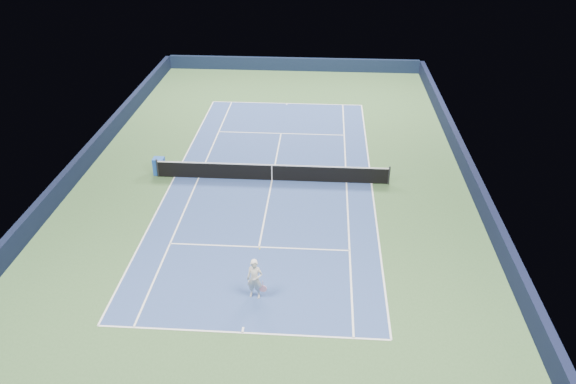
{
  "coord_description": "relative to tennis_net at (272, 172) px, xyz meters",
  "views": [
    {
      "loc": [
        2.74,
        -27.19,
        14.87
      ],
      "look_at": [
        1.1,
        -3.0,
        1.0
      ],
      "focal_mm": 35.0,
      "sensor_mm": 36.0,
      "label": 1
    }
  ],
  "objects": [
    {
      "name": "sideline_singles_right",
      "position": [
        4.12,
        0.0,
        -0.5
      ],
      "size": [
        0.08,
        23.77,
        0.0
      ],
      "primitive_type": "cube",
      "color": "white",
      "rests_on": "ground"
    },
    {
      "name": "wall_right",
      "position": [
        10.82,
        0.0,
        0.05
      ],
      "size": [
        0.35,
        40.0,
        1.1
      ],
      "primitive_type": "cube",
      "color": "black",
      "rests_on": "ground"
    },
    {
      "name": "court_surface",
      "position": [
        0.0,
        0.0,
        -0.5
      ],
      "size": [
        10.97,
        23.77,
        0.01
      ],
      "primitive_type": "cube",
      "color": "navy",
      "rests_on": "ground"
    },
    {
      "name": "tennis_net",
      "position": [
        0.0,
        0.0,
        0.0
      ],
      "size": [
        12.9,
        0.1,
        1.07
      ],
      "color": "black",
      "rests_on": "ground"
    },
    {
      "name": "baseline_near",
      "position": [
        0.0,
        -11.88,
        -0.5
      ],
      "size": [
        10.97,
        0.08,
        0.0
      ],
      "primitive_type": "cube",
      "color": "white",
      "rests_on": "ground"
    },
    {
      "name": "baseline_far",
      "position": [
        0.0,
        11.88,
        -0.5
      ],
      "size": [
        10.97,
        0.08,
        0.0
      ],
      "primitive_type": "cube",
      "color": "white",
      "rests_on": "ground"
    },
    {
      "name": "sideline_doubles_left",
      "position": [
        -5.49,
        0.0,
        -0.5
      ],
      "size": [
        0.08,
        23.77,
        0.0
      ],
      "primitive_type": "cube",
      "color": "white",
      "rests_on": "ground"
    },
    {
      "name": "wall_far",
      "position": [
        0.0,
        19.82,
        0.05
      ],
      "size": [
        22.0,
        0.35,
        1.1
      ],
      "primitive_type": "cube",
      "color": "#111A33",
      "rests_on": "ground"
    },
    {
      "name": "sideline_singles_left",
      "position": [
        -4.12,
        0.0,
        -0.5
      ],
      "size": [
        0.08,
        23.77,
        0.0
      ],
      "primitive_type": "cube",
      "color": "white",
      "rests_on": "ground"
    },
    {
      "name": "center_mark_near",
      "position": [
        0.0,
        -11.73,
        -0.5
      ],
      "size": [
        0.08,
        0.3,
        0.0
      ],
      "primitive_type": "cube",
      "color": "white",
      "rests_on": "ground"
    },
    {
      "name": "sponsor_cube",
      "position": [
        -6.4,
        0.33,
        -0.02
      ],
      "size": [
        0.63,
        0.55,
        0.98
      ],
      "color": "#1B48A6",
      "rests_on": "ground"
    },
    {
      "name": "service_line_far",
      "position": [
        0.0,
        6.4,
        -0.5
      ],
      "size": [
        8.23,
        0.08,
        0.0
      ],
      "primitive_type": "cube",
      "color": "white",
      "rests_on": "ground"
    },
    {
      "name": "center_service_line",
      "position": [
        0.0,
        0.0,
        -0.5
      ],
      "size": [
        0.08,
        12.8,
        0.0
      ],
      "primitive_type": "cube",
      "color": "white",
      "rests_on": "ground"
    },
    {
      "name": "wall_left",
      "position": [
        -10.82,
        0.0,
        0.05
      ],
      "size": [
        0.35,
        40.0,
        1.1
      ],
      "primitive_type": "cube",
      "color": "black",
      "rests_on": "ground"
    },
    {
      "name": "sideline_doubles_right",
      "position": [
        5.49,
        0.0,
        -0.5
      ],
      "size": [
        0.08,
        23.77,
        0.0
      ],
      "primitive_type": "cube",
      "color": "white",
      "rests_on": "ground"
    },
    {
      "name": "ground",
      "position": [
        0.0,
        0.0,
        -0.5
      ],
      "size": [
        40.0,
        40.0,
        0.0
      ],
      "primitive_type": "plane",
      "color": "#34542D",
      "rests_on": "ground"
    },
    {
      "name": "service_line_near",
      "position": [
        0.0,
        -6.4,
        -0.5
      ],
      "size": [
        8.23,
        0.08,
        0.0
      ],
      "primitive_type": "cube",
      "color": "white",
      "rests_on": "ground"
    },
    {
      "name": "tennis_player",
      "position": [
        0.25,
        -9.81,
        0.38
      ],
      "size": [
        0.83,
        1.29,
        1.77
      ],
      "color": "silver",
      "rests_on": "ground"
    },
    {
      "name": "center_mark_far",
      "position": [
        0.0,
        11.73,
        -0.5
      ],
      "size": [
        0.08,
        0.3,
        0.0
      ],
      "primitive_type": "cube",
      "color": "white",
      "rests_on": "ground"
    }
  ]
}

